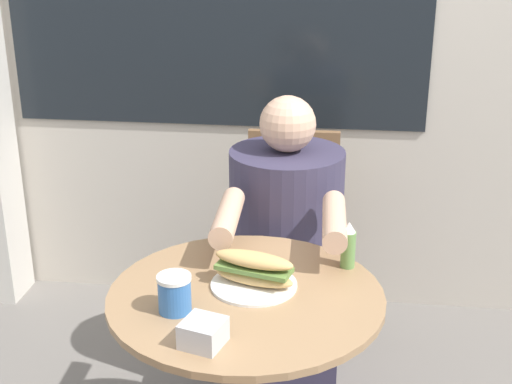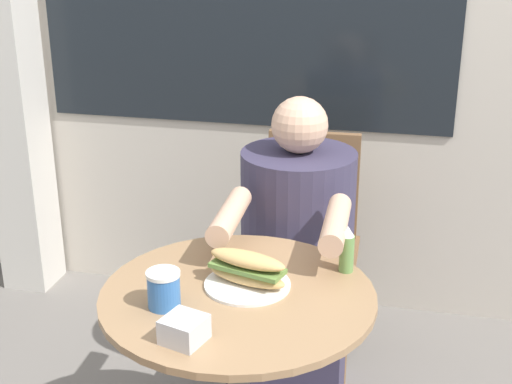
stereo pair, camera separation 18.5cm
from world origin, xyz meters
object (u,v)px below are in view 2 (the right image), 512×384
Objects in this scene: diner_chair at (310,225)px; drink_cup at (164,289)px; sandwich_on_plate at (247,272)px; cafe_table at (239,355)px; condiment_bottle at (347,249)px; seated_diner at (295,281)px.

diner_chair is 9.00× the size of drink_cup.
drink_cup is at bearing -139.61° from sandwich_on_plate.
sandwich_on_plate is at bearing 68.40° from cafe_table.
condiment_bottle is (0.24, 0.14, 0.02)m from sandwich_on_plate.
seated_diner is (0.00, -0.35, -0.05)m from diner_chair.
condiment_bottle is (0.42, 0.29, 0.02)m from drink_cup.
seated_diner is at bearing 84.35° from cafe_table.
cafe_table is 0.91m from diner_chair.
condiment_bottle is (0.20, -0.37, 0.32)m from seated_diner.
seated_diner is 0.60m from sandwich_on_plate.
drink_cup is at bearing 76.44° from diner_chair.
seated_diner is 0.76m from drink_cup.
drink_cup is 0.51m from condiment_bottle.
sandwich_on_plate is 0.23m from drink_cup.
cafe_table is 0.83× the size of diner_chair.
cafe_table is 0.56m from seated_diner.
drink_cup is 0.72× the size of condiment_bottle.
condiment_bottle is at bearing 104.11° from diner_chair.
condiment_bottle is at bearing 116.76° from seated_diner.
diner_chair is 0.90m from sandwich_on_plate.
drink_cup is at bearing -145.55° from cafe_table.
diner_chair reaches higher than condiment_bottle.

